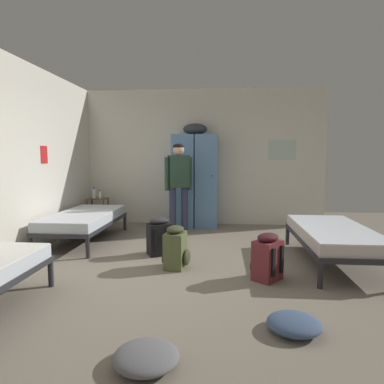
% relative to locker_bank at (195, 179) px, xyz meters
% --- Properties ---
extents(ground_plane, '(9.19, 9.19, 0.00)m').
position_rel_locker_bank_xyz_m(ground_plane, '(0.14, -2.59, -0.97)').
color(ground_plane, gray).
extents(room_backdrop, '(5.00, 5.80, 2.80)m').
position_rel_locker_bank_xyz_m(room_backdrop, '(-1.18, -1.24, 0.43)').
color(room_backdrop, silver).
rests_on(room_backdrop, ground_plane).
extents(locker_bank, '(0.90, 0.55, 2.07)m').
position_rel_locker_bank_xyz_m(locker_bank, '(0.00, 0.00, 0.00)').
color(locker_bank, '#5B84B2').
rests_on(locker_bank, ground_plane).
extents(shelf_unit, '(0.38, 0.30, 0.57)m').
position_rel_locker_bank_xyz_m(shelf_unit, '(-2.00, -0.10, -0.62)').
color(shelf_unit, brown).
rests_on(shelf_unit, ground_plane).
extents(bed_left_rear, '(0.90, 1.90, 0.49)m').
position_rel_locker_bank_xyz_m(bed_left_rear, '(-1.75, -1.39, -0.59)').
color(bed_left_rear, '#28282D').
rests_on(bed_left_rear, ground_plane).
extents(bed_right, '(0.90, 1.90, 0.49)m').
position_rel_locker_bank_xyz_m(bed_right, '(2.03, -2.22, -0.59)').
color(bed_right, '#28282D').
rests_on(bed_right, ground_plane).
extents(person_traveler, '(0.48, 0.34, 1.65)m').
position_rel_locker_bank_xyz_m(person_traveler, '(-0.25, -0.67, 0.03)').
color(person_traveler, '#2D334C').
rests_on(person_traveler, ground_plane).
extents(water_bottle, '(0.08, 0.08, 0.22)m').
position_rel_locker_bank_xyz_m(water_bottle, '(-2.08, -0.08, -0.30)').
color(water_bottle, white).
rests_on(water_bottle, shelf_unit).
extents(lotion_bottle, '(0.05, 0.05, 0.17)m').
position_rel_locker_bank_xyz_m(lotion_bottle, '(-1.93, -0.14, -0.32)').
color(lotion_bottle, white).
rests_on(lotion_bottle, shelf_unit).
extents(backpack_olive, '(0.37, 0.35, 0.55)m').
position_rel_locker_bank_xyz_m(backpack_olive, '(-0.04, -2.60, -0.71)').
color(backpack_olive, '#566038').
rests_on(backpack_olive, ground_plane).
extents(backpack_black, '(0.40, 0.41, 0.55)m').
position_rel_locker_bank_xyz_m(backpack_black, '(-0.37, -2.03, -0.71)').
color(backpack_black, black).
rests_on(backpack_black, ground_plane).
extents(backpack_maroon, '(0.42, 0.41, 0.55)m').
position_rel_locker_bank_xyz_m(backpack_maroon, '(1.06, -2.92, -0.71)').
color(backpack_maroon, maroon).
rests_on(backpack_maroon, ground_plane).
extents(clothes_pile_grey, '(0.46, 0.45, 0.13)m').
position_rel_locker_bank_xyz_m(clothes_pile_grey, '(0.03, -4.64, -0.91)').
color(clothes_pile_grey, slate).
rests_on(clothes_pile_grey, ground_plane).
extents(clothes_pile_denim, '(0.44, 0.43, 0.13)m').
position_rel_locker_bank_xyz_m(clothes_pile_denim, '(1.13, -4.09, -0.90)').
color(clothes_pile_denim, '#42567A').
rests_on(clothes_pile_denim, ground_plane).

